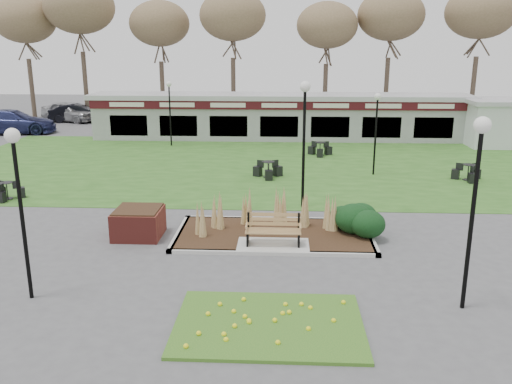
{
  "coord_description": "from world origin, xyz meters",
  "views": [
    {
      "loc": [
        0.26,
        -15.47,
        6.12
      ],
      "look_at": [
        -0.62,
        2.0,
        1.28
      ],
      "focal_mm": 38.0,
      "sensor_mm": 36.0,
      "label": 1
    }
  ],
  "objects_px": {
    "bistro_set_d": "(468,175)",
    "bistro_set_b": "(320,151)",
    "lamp_post_near_left": "(17,177)",
    "food_pavilion": "(279,116)",
    "service_hut": "(502,122)",
    "bistro_set_a": "(7,193)",
    "park_bench": "(273,229)",
    "lamp_post_near_right": "(477,172)",
    "lamp_post_far_left": "(169,99)",
    "car_blue": "(12,122)",
    "lamp_post_mid_right": "(304,117)",
    "bistro_set_c": "(268,172)",
    "car_black": "(78,113)",
    "car_silver": "(69,112)",
    "brick_planter": "(138,222)",
    "lamp_post_far_right": "(377,116)"
  },
  "relations": [
    {
      "from": "park_bench",
      "to": "car_blue",
      "type": "distance_m",
      "value": 27.78
    },
    {
      "from": "food_pavilion",
      "to": "bistro_set_d",
      "type": "height_order",
      "value": "food_pavilion"
    },
    {
      "from": "bistro_set_c",
      "to": "car_black",
      "type": "xyz_separation_m",
      "value": [
        -15.71,
        17.83,
        0.44
      ]
    },
    {
      "from": "lamp_post_far_left",
      "to": "car_silver",
      "type": "relative_size",
      "value": 0.82
    },
    {
      "from": "service_hut",
      "to": "car_black",
      "type": "height_order",
      "value": "service_hut"
    },
    {
      "from": "lamp_post_near_right",
      "to": "car_blue",
      "type": "distance_m",
      "value": 33.74
    },
    {
      "from": "food_pavilion",
      "to": "bistro_set_b",
      "type": "bearing_deg",
      "value": -67.06
    },
    {
      "from": "lamp_post_near_left",
      "to": "bistro_set_a",
      "type": "relative_size",
      "value": 3.26
    },
    {
      "from": "park_bench",
      "to": "bistro_set_b",
      "type": "distance_m",
      "value": 14.39
    },
    {
      "from": "lamp_post_mid_right",
      "to": "brick_planter",
      "type": "bearing_deg",
      "value": -147.08
    },
    {
      "from": "lamp_post_near_left",
      "to": "bistro_set_d",
      "type": "height_order",
      "value": "lamp_post_near_left"
    },
    {
      "from": "car_black",
      "to": "car_blue",
      "type": "relative_size",
      "value": 0.76
    },
    {
      "from": "brick_planter",
      "to": "lamp_post_near_right",
      "type": "relative_size",
      "value": 0.33
    },
    {
      "from": "brick_planter",
      "to": "food_pavilion",
      "type": "distance_m",
      "value": 19.49
    },
    {
      "from": "lamp_post_mid_right",
      "to": "car_blue",
      "type": "distance_m",
      "value": 25.67
    },
    {
      "from": "lamp_post_far_left",
      "to": "car_blue",
      "type": "bearing_deg",
      "value": 161.39
    },
    {
      "from": "food_pavilion",
      "to": "lamp_post_near_left",
      "type": "distance_m",
      "value": 24.26
    },
    {
      "from": "service_hut",
      "to": "lamp_post_far_left",
      "type": "distance_m",
      "value": 20.16
    },
    {
      "from": "service_hut",
      "to": "bistro_set_a",
      "type": "bearing_deg",
      "value": -151.87
    },
    {
      "from": "park_bench",
      "to": "bistro_set_b",
      "type": "height_order",
      "value": "park_bench"
    },
    {
      "from": "brick_planter",
      "to": "lamp_post_near_right",
      "type": "height_order",
      "value": "lamp_post_near_right"
    },
    {
      "from": "car_black",
      "to": "lamp_post_near_left",
      "type": "bearing_deg",
      "value": -171.84
    },
    {
      "from": "park_bench",
      "to": "brick_planter",
      "type": "relative_size",
      "value": 1.13
    },
    {
      "from": "food_pavilion",
      "to": "bistro_set_b",
      "type": "relative_size",
      "value": 17.8
    },
    {
      "from": "park_bench",
      "to": "car_black",
      "type": "bearing_deg",
      "value": 121.08
    },
    {
      "from": "park_bench",
      "to": "bistro_set_c",
      "type": "xyz_separation_m",
      "value": [
        -0.42,
        8.92,
        -0.32
      ]
    },
    {
      "from": "food_pavilion",
      "to": "service_hut",
      "type": "xyz_separation_m",
      "value": [
        13.5,
        -1.96,
        -0.03
      ]
    },
    {
      "from": "lamp_post_mid_right",
      "to": "bistro_set_c",
      "type": "xyz_separation_m",
      "value": [
        -1.46,
        4.65,
        -3.21
      ]
    },
    {
      "from": "lamp_post_near_right",
      "to": "car_black",
      "type": "xyz_separation_m",
      "value": [
        -20.72,
        30.5,
        -2.62
      ]
    },
    {
      "from": "park_bench",
      "to": "lamp_post_mid_right",
      "type": "relative_size",
      "value": 0.36
    },
    {
      "from": "bistro_set_a",
      "to": "car_silver",
      "type": "distance_m",
      "value": 22.81
    },
    {
      "from": "lamp_post_far_right",
      "to": "bistro_set_b",
      "type": "relative_size",
      "value": 2.8
    },
    {
      "from": "bistro_set_b",
      "to": "car_black",
      "type": "bearing_deg",
      "value": 145.78
    },
    {
      "from": "service_hut",
      "to": "bistro_set_a",
      "type": "distance_m",
      "value": 27.6
    },
    {
      "from": "bistro_set_a",
      "to": "bistro_set_c",
      "type": "bearing_deg",
      "value": 21.87
    },
    {
      "from": "lamp_post_near_right",
      "to": "car_blue",
      "type": "xyz_separation_m",
      "value": [
        -23.06,
        24.5,
        -2.51
      ]
    },
    {
      "from": "lamp_post_mid_right",
      "to": "lamp_post_far_left",
      "type": "bearing_deg",
      "value": 121.42
    },
    {
      "from": "lamp_post_near_left",
      "to": "lamp_post_near_right",
      "type": "height_order",
      "value": "lamp_post_near_right"
    },
    {
      "from": "bistro_set_d",
      "to": "bistro_set_b",
      "type": "bearing_deg",
      "value": 140.07
    },
    {
      "from": "lamp_post_near_left",
      "to": "car_blue",
      "type": "xyz_separation_m",
      "value": [
        -12.53,
        24.5,
        -2.27
      ]
    },
    {
      "from": "lamp_post_mid_right",
      "to": "car_black",
      "type": "bearing_deg",
      "value": 127.37
    },
    {
      "from": "lamp_post_mid_right",
      "to": "bistro_set_a",
      "type": "height_order",
      "value": "lamp_post_mid_right"
    },
    {
      "from": "lamp_post_near_left",
      "to": "lamp_post_far_right",
      "type": "height_order",
      "value": "lamp_post_near_left"
    },
    {
      "from": "lamp_post_near_right",
      "to": "bistro_set_d",
      "type": "xyz_separation_m",
      "value": [
        4.15,
        12.58,
        -3.07
      ]
    },
    {
      "from": "lamp_post_far_right",
      "to": "lamp_post_near_left",
      "type": "bearing_deg",
      "value": -128.0
    },
    {
      "from": "bistro_set_d",
      "to": "car_blue",
      "type": "height_order",
      "value": "car_blue"
    },
    {
      "from": "car_silver",
      "to": "car_blue",
      "type": "height_order",
      "value": "car_blue"
    },
    {
      "from": "lamp_post_near_left",
      "to": "bistro_set_c",
      "type": "distance_m",
      "value": 14.1
    },
    {
      "from": "service_hut",
      "to": "lamp_post_mid_right",
      "type": "xyz_separation_m",
      "value": [
        -12.46,
        -13.48,
        2.03
      ]
    },
    {
      "from": "food_pavilion",
      "to": "car_black",
      "type": "height_order",
      "value": "food_pavilion"
    }
  ]
}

